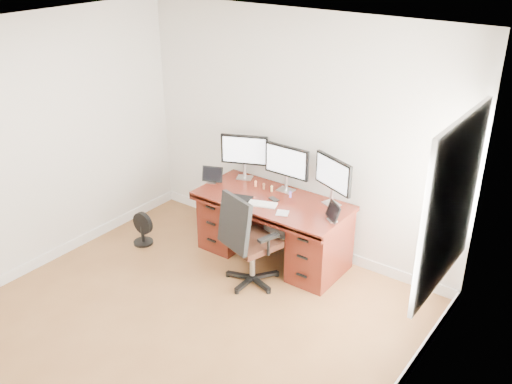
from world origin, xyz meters
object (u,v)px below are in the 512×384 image
Objects in this scene: floor_fan at (142,229)px; keyboard at (263,204)px; desk at (273,226)px; office_chair at (249,255)px; monitor_center at (287,163)px.

floor_fan is 1.59m from keyboard.
desk is 1.58m from floor_fan.
office_chair is 0.56m from keyboard.
floor_fan is (-1.42, -0.66, -0.21)m from desk.
keyboard is (-0.00, -0.44, -0.33)m from monitor_center.
keyboard is (-0.09, 0.37, 0.41)m from office_chair.
office_chair is at bearing -83.66° from monitor_center.
floor_fan is 0.73× the size of monitor_center.
monitor_center is at bearing 112.98° from office_chair.
floor_fan is at bearing -155.01° from desk.
desk is 1.62× the size of office_chair.
desk is at bearing 115.37° from office_chair.
keyboard reaches higher than floor_fan.
keyboard reaches higher than desk.
desk is 3.09× the size of monitor_center.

